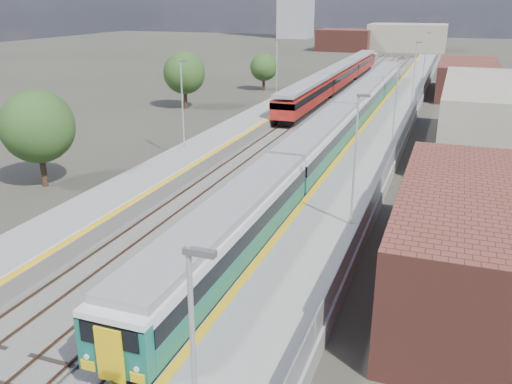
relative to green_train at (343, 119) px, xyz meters
The scene contains 11 objects.
ground 5.51m from the green_train, 107.26° to the left, with size 320.00×320.00×0.00m, color #47443A.
ballast_bed 8.51m from the green_train, 117.10° to the left, with size 10.50×155.00×0.06m, color #565451.
tracks 9.76m from the green_train, 109.29° to the left, with size 8.96×160.00×0.17m.
platform_right 8.40m from the green_train, 62.68° to the left, with size 4.70×155.00×8.52m.
platform_left 12.95m from the green_train, 145.25° to the left, with size 4.30×155.00×8.52m.
buildings 95.84m from the green_train, 101.86° to the left, with size 72.00×185.50×40.00m.
green_train is the anchor object (origin of this frame).
red_train 31.79m from the green_train, 102.72° to the left, with size 2.84×57.58×3.58m.
tree_a 28.11m from the green_train, 130.51° to the right, with size 5.32×5.32×7.21m.
tree_b 24.40m from the green_train, 156.25° to the left, with size 5.27×5.27×7.14m.
tree_c 32.25m from the green_train, 123.22° to the left, with size 4.10×4.10×5.56m.
Camera 1 is at (11.26, -6.84, 13.20)m, focal length 38.00 mm.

